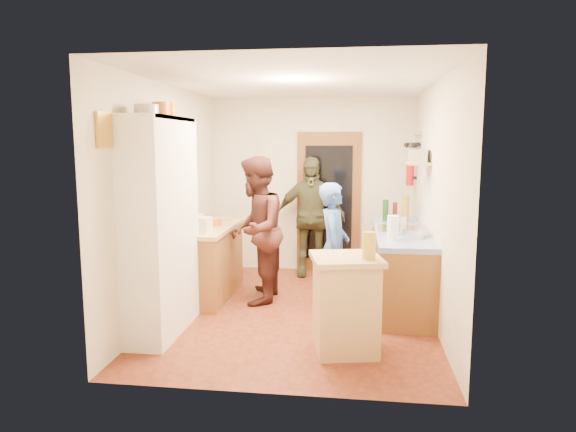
% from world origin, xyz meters
% --- Properties ---
extents(floor, '(3.00, 4.00, 0.02)m').
position_xyz_m(floor, '(0.00, 0.00, -0.01)').
color(floor, brown).
rests_on(floor, ground).
extents(ceiling, '(3.00, 4.00, 0.02)m').
position_xyz_m(ceiling, '(0.00, 0.00, 2.61)').
color(ceiling, silver).
rests_on(ceiling, ground).
extents(wall_back, '(3.00, 0.02, 2.60)m').
position_xyz_m(wall_back, '(0.00, 2.01, 1.30)').
color(wall_back, beige).
rests_on(wall_back, ground).
extents(wall_front, '(3.00, 0.02, 2.60)m').
position_xyz_m(wall_front, '(0.00, -2.01, 1.30)').
color(wall_front, beige).
rests_on(wall_front, ground).
extents(wall_left, '(0.02, 4.00, 2.60)m').
position_xyz_m(wall_left, '(-1.51, 0.00, 1.30)').
color(wall_left, beige).
rests_on(wall_left, ground).
extents(wall_right, '(0.02, 4.00, 2.60)m').
position_xyz_m(wall_right, '(1.51, 0.00, 1.30)').
color(wall_right, beige).
rests_on(wall_right, ground).
extents(door_frame, '(0.95, 0.06, 2.10)m').
position_xyz_m(door_frame, '(0.25, 1.97, 1.05)').
color(door_frame, brown).
rests_on(door_frame, ground).
extents(door_glass, '(0.70, 0.02, 1.70)m').
position_xyz_m(door_glass, '(0.25, 1.94, 1.05)').
color(door_glass, black).
rests_on(door_glass, door_frame).
extents(hutch_body, '(0.40, 1.20, 2.20)m').
position_xyz_m(hutch_body, '(-1.30, -0.80, 1.10)').
color(hutch_body, white).
rests_on(hutch_body, ground).
extents(hutch_top_shelf, '(0.40, 1.14, 0.04)m').
position_xyz_m(hutch_top_shelf, '(-1.30, -0.80, 2.18)').
color(hutch_top_shelf, white).
rests_on(hutch_top_shelf, hutch_body).
extents(plate_stack, '(0.22, 0.22, 0.09)m').
position_xyz_m(plate_stack, '(-1.30, -1.07, 2.25)').
color(plate_stack, white).
rests_on(plate_stack, hutch_top_shelf).
extents(orange_pot_a, '(0.18, 0.18, 0.14)m').
position_xyz_m(orange_pot_a, '(-1.30, -0.69, 2.27)').
color(orange_pot_a, orange).
rests_on(orange_pot_a, hutch_top_shelf).
extents(orange_pot_b, '(0.17, 0.17, 0.15)m').
position_xyz_m(orange_pot_b, '(-1.30, -0.49, 2.27)').
color(orange_pot_b, orange).
rests_on(orange_pot_b, hutch_top_shelf).
extents(left_counter_base, '(0.60, 1.40, 0.85)m').
position_xyz_m(left_counter_base, '(-1.20, 0.45, 0.42)').
color(left_counter_base, brown).
rests_on(left_counter_base, ground).
extents(left_counter_top, '(0.64, 1.44, 0.05)m').
position_xyz_m(left_counter_top, '(-1.20, 0.45, 0.88)').
color(left_counter_top, tan).
rests_on(left_counter_top, left_counter_base).
extents(toaster, '(0.27, 0.21, 0.18)m').
position_xyz_m(toaster, '(-1.15, 0.03, 0.99)').
color(toaster, white).
rests_on(toaster, left_counter_top).
extents(kettle, '(0.19, 0.19, 0.18)m').
position_xyz_m(kettle, '(-1.25, 0.24, 0.99)').
color(kettle, white).
rests_on(kettle, left_counter_top).
extents(orange_bowl, '(0.20, 0.20, 0.09)m').
position_xyz_m(orange_bowl, '(-1.12, 0.53, 0.94)').
color(orange_bowl, orange).
rests_on(orange_bowl, left_counter_top).
extents(chopping_board, '(0.36, 0.31, 0.02)m').
position_xyz_m(chopping_board, '(-1.18, 1.03, 0.91)').
color(chopping_board, tan).
rests_on(chopping_board, left_counter_top).
extents(right_counter_base, '(0.60, 2.20, 0.84)m').
position_xyz_m(right_counter_base, '(1.20, 0.50, 0.42)').
color(right_counter_base, brown).
rests_on(right_counter_base, ground).
extents(right_counter_top, '(0.62, 2.22, 0.06)m').
position_xyz_m(right_counter_top, '(1.20, 0.50, 0.87)').
color(right_counter_top, '#192CAF').
rests_on(right_counter_top, right_counter_base).
extents(hob, '(0.55, 0.58, 0.04)m').
position_xyz_m(hob, '(1.20, 0.36, 0.92)').
color(hob, silver).
rests_on(hob, right_counter_top).
extents(pot_on_hob, '(0.21, 0.21, 0.14)m').
position_xyz_m(pot_on_hob, '(1.15, 0.45, 1.01)').
color(pot_on_hob, silver).
rests_on(pot_on_hob, hob).
extents(bottle_a, '(0.08, 0.08, 0.29)m').
position_xyz_m(bottle_a, '(1.05, 1.17, 1.05)').
color(bottle_a, '#143F14').
rests_on(bottle_a, right_counter_top).
extents(bottle_b, '(0.06, 0.06, 0.25)m').
position_xyz_m(bottle_b, '(1.18, 1.25, 1.03)').
color(bottle_b, '#591419').
rests_on(bottle_b, right_counter_top).
extents(bottle_c, '(0.10, 0.10, 0.35)m').
position_xyz_m(bottle_c, '(1.31, 1.16, 1.07)').
color(bottle_c, olive).
rests_on(bottle_c, right_counter_top).
extents(paper_towel, '(0.15, 0.15, 0.27)m').
position_xyz_m(paper_towel, '(1.05, -0.18, 1.03)').
color(paper_towel, white).
rests_on(paper_towel, right_counter_top).
extents(mixing_bowl, '(0.26, 0.26, 0.09)m').
position_xyz_m(mixing_bowl, '(1.30, 0.02, 0.95)').
color(mixing_bowl, silver).
rests_on(mixing_bowl, right_counter_top).
extents(island_base, '(0.65, 0.65, 0.86)m').
position_xyz_m(island_base, '(0.57, -1.08, 0.43)').
color(island_base, tan).
rests_on(island_base, ground).
extents(island_top, '(0.73, 0.73, 0.05)m').
position_xyz_m(island_top, '(0.57, -1.08, 0.89)').
color(island_top, tan).
rests_on(island_top, island_base).
extents(cutting_board, '(0.40, 0.34, 0.02)m').
position_xyz_m(cutting_board, '(0.51, -1.04, 0.90)').
color(cutting_board, white).
rests_on(cutting_board, island_top).
extents(oil_jar, '(0.14, 0.14, 0.25)m').
position_xyz_m(oil_jar, '(0.77, -1.16, 1.03)').
color(oil_jar, '#AD9E2D').
rests_on(oil_jar, island_top).
extents(pan_rail, '(0.02, 0.65, 0.02)m').
position_xyz_m(pan_rail, '(1.46, 1.52, 2.05)').
color(pan_rail, silver).
rests_on(pan_rail, wall_right).
extents(pan_hang_a, '(0.18, 0.18, 0.05)m').
position_xyz_m(pan_hang_a, '(1.40, 1.35, 1.92)').
color(pan_hang_a, black).
rests_on(pan_hang_a, pan_rail).
extents(pan_hang_b, '(0.16, 0.16, 0.05)m').
position_xyz_m(pan_hang_b, '(1.40, 1.55, 1.90)').
color(pan_hang_b, black).
rests_on(pan_hang_b, pan_rail).
extents(pan_hang_c, '(0.17, 0.17, 0.05)m').
position_xyz_m(pan_hang_c, '(1.40, 1.75, 1.91)').
color(pan_hang_c, black).
rests_on(pan_hang_c, pan_rail).
extents(wall_shelf, '(0.26, 0.42, 0.03)m').
position_xyz_m(wall_shelf, '(1.37, 0.45, 1.70)').
color(wall_shelf, tan).
rests_on(wall_shelf, wall_right).
extents(radio, '(0.27, 0.34, 0.15)m').
position_xyz_m(radio, '(1.37, 0.45, 1.79)').
color(radio, silver).
rests_on(radio, wall_shelf).
extents(ext_bracket, '(0.06, 0.10, 0.04)m').
position_xyz_m(ext_bracket, '(1.47, 1.70, 1.45)').
color(ext_bracket, black).
rests_on(ext_bracket, wall_right).
extents(fire_extinguisher, '(0.11, 0.11, 0.32)m').
position_xyz_m(fire_extinguisher, '(1.41, 1.70, 1.50)').
color(fire_extinguisher, red).
rests_on(fire_extinguisher, wall_right).
extents(picture_frame, '(0.03, 0.25, 0.30)m').
position_xyz_m(picture_frame, '(-1.48, -1.55, 2.05)').
color(picture_frame, gold).
rests_on(picture_frame, wall_left).
extents(person_hob, '(0.37, 0.55, 1.49)m').
position_xyz_m(person_hob, '(0.43, 0.09, 0.75)').
color(person_hob, '#365BA5').
rests_on(person_hob, ground).
extents(person_left, '(0.68, 0.87, 1.79)m').
position_xyz_m(person_left, '(-0.51, 0.35, 0.89)').
color(person_left, '#401E1A').
rests_on(person_left, ground).
extents(person_back, '(1.03, 0.46, 1.74)m').
position_xyz_m(person_back, '(0.01, 1.65, 0.87)').
color(person_back, '#3D3D26').
rests_on(person_back, ground).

